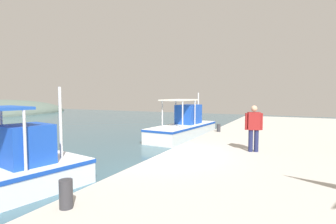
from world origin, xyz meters
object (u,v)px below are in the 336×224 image
object	(u,v)px
fisherman_standing	(254,126)
mooring_bollard_third	(219,128)
fishing_boat_third	(184,127)
fishing_boat_second	(10,173)
mooring_bollard_second	(66,194)

from	to	relation	value
fisherman_standing	mooring_bollard_third	distance (m)	5.16
fisherman_standing	mooring_bollard_third	world-z (taller)	fisherman_standing
fishing_boat_third	fisherman_standing	world-z (taller)	fishing_boat_third
fisherman_standing	mooring_bollard_third	bearing A→B (deg)	28.55
fishing_boat_third	mooring_bollard_third	bearing A→B (deg)	-122.29
mooring_bollard_third	fishing_boat_second	bearing A→B (deg)	159.89
mooring_bollard_second	mooring_bollard_third	xyz separation A→B (m)	(10.95, 0.00, -0.06)
fishing_boat_third	fishing_boat_second	bearing A→B (deg)	176.18
fisherman_standing	mooring_bollard_second	bearing A→B (deg)	159.28
mooring_bollard_third	fisherman_standing	bearing A→B (deg)	-151.45
mooring_bollard_second	mooring_bollard_third	size ratio (longest dim) A/B	1.27
fishing_boat_second	fisherman_standing	distance (m)	7.97
fishing_boat_second	mooring_bollard_second	xyz separation A→B (m)	(-1.30, -3.53, 0.41)
fishing_boat_second	mooring_bollard_third	size ratio (longest dim) A/B	11.61
fisherman_standing	mooring_bollard_second	distance (m)	6.94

